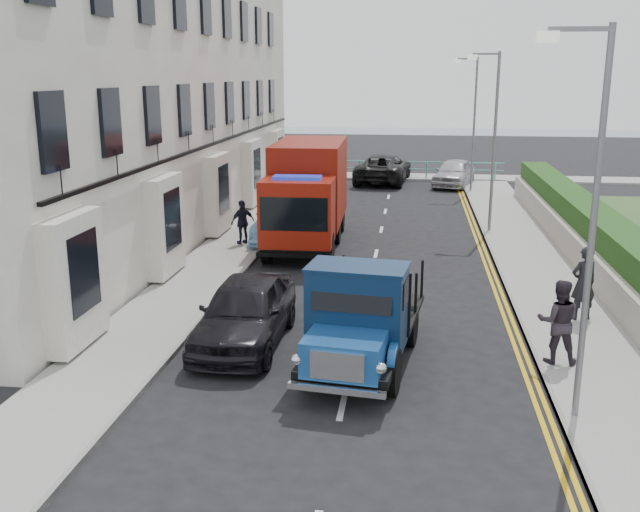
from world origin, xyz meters
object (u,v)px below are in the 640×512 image
Objects in this scene: lamp_far at (472,116)px; bedford_lorry at (358,324)px; lamp_near at (587,207)px; lamp_mid at (492,132)px; parked_car_front at (245,311)px; red_lorry at (308,191)px; pedestrian_east_near at (583,283)px.

lamp_far is 1.34× the size of bedford_lorry.
lamp_near is 1.00× the size of lamp_mid.
lamp_far is 24.89m from bedford_lorry.
lamp_mid reaches higher than parked_car_front.
bedford_lorry is 3.12m from parked_car_front.
red_lorry is 3.79× the size of pedestrian_east_near.
red_lorry is 1.56× the size of parked_car_front.
lamp_far is 20.81m from pedestrian_east_near.
lamp_mid is 1.51× the size of parked_car_front.
lamp_near is 1.00× the size of lamp_far.
pedestrian_east_near is at bearing -45.03° from red_lorry.
lamp_far reaches higher than bedford_lorry.
bedford_lorry is 1.13× the size of parked_car_front.
lamp_mid is 15.22m from bedford_lorry.
parked_car_front is (-6.78, -13.00, -3.21)m from lamp_mid.
lamp_far is 1.51× the size of parked_car_front.
pedestrian_east_near is (1.38, -10.55, -2.93)m from lamp_mid.
bedford_lorry is (-4.01, -24.39, -2.90)m from lamp_far.
lamp_mid is 0.97× the size of red_lorry.
parked_car_front is 8.52m from pedestrian_east_near.
lamp_near is 1.51× the size of parked_car_front.
pedestrian_east_near reaches higher than parked_car_front.
lamp_far is 3.68× the size of pedestrian_east_near.
lamp_mid is 11.04m from pedestrian_east_near.
red_lorry is at bearing 117.30° from lamp_near.
lamp_far is 24.19m from parked_car_front.
parked_car_front is at bearing -4.32° from pedestrian_east_near.
parked_car_front is at bearing -106.42° from lamp_far.
parked_car_front is (-6.78, 3.00, -3.21)m from lamp_near.
lamp_mid is at bearing 90.00° from lamp_near.
red_lorry is (-6.79, 13.15, -2.01)m from lamp_near.
red_lorry is at bearing -117.85° from lamp_far.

